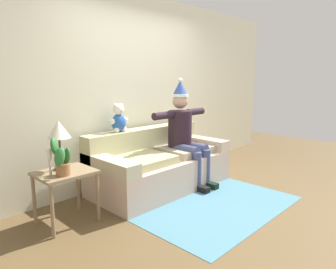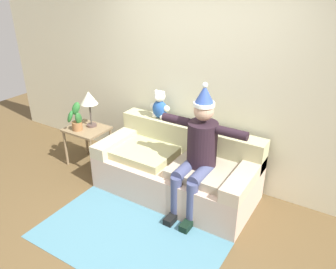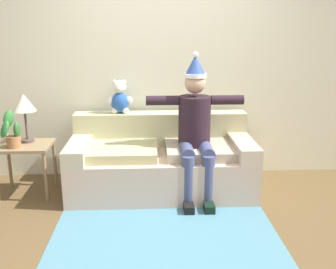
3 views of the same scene
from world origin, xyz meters
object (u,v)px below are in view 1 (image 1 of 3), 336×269
table_lamp (59,132)px  potted_plant (61,160)px  candle_tall (50,158)px  teddy_bear (119,119)px  person_seated (185,132)px  couch (159,165)px  side_table (65,180)px

table_lamp → potted_plant: size_ratio=1.30×
candle_tall → teddy_bear: bearing=19.2°
teddy_bear → table_lamp: 1.02m
table_lamp → person_seated: bearing=-5.6°
couch → person_seated: person_seated is taller
potted_plant → candle_tall: (-0.08, 0.08, 0.02)m
teddy_bear → candle_tall: 1.23m
side_table → table_lamp: size_ratio=1.09×
couch → side_table: couch is taller
teddy_bear → side_table: bearing=-159.1°
table_lamp → potted_plant: (-0.09, -0.20, -0.24)m
table_lamp → candle_tall: table_lamp is taller
couch → potted_plant: potted_plant is taller
person_seated → candle_tall: (-1.95, 0.06, -0.03)m
couch → teddy_bear: teddy_bear is taller
person_seated → candle_tall: person_seated is taller
person_seated → teddy_bear: person_seated is taller
couch → candle_tall: candle_tall is taller
teddy_bear → candle_tall: (-1.14, -0.40, -0.24)m
side_table → table_lamp: bearing=83.5°
couch → table_lamp: table_lamp is taller
side_table → candle_tall: candle_tall is taller
table_lamp → potted_plant: table_lamp is taller
teddy_bear → potted_plant: (-1.06, -0.48, -0.26)m
couch → potted_plant: (-1.52, -0.19, 0.40)m
side_table → potted_plant: size_ratio=1.42×
couch → person_seated: size_ratio=1.30×
teddy_bear → potted_plant: bearing=-155.7°
couch → teddy_bear: 0.85m
couch → table_lamp: 1.57m
person_seated → potted_plant: size_ratio=3.81×
person_seated → teddy_bear: (-0.81, 0.46, 0.21)m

